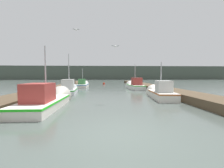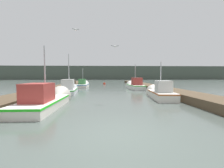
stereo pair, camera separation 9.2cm
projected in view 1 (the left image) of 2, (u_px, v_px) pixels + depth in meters
ground_plane at (119, 134)px, 4.86m from camera, size 200.00×200.00×0.00m
dock_left at (61, 88)px, 20.45m from camera, size 2.32×40.00×0.55m
dock_right at (151, 87)px, 21.15m from camera, size 2.32×40.00×0.55m
distant_shore_ridge at (105, 73)px, 78.95m from camera, size 120.00×16.00×6.55m
fishing_boat_0 at (48, 100)px, 9.19m from camera, size 1.81×5.84×4.22m
fishing_boat_1 at (160, 93)px, 12.80m from camera, size 1.89×4.99×3.43m
fishing_boat_2 at (69, 89)px, 16.36m from camera, size 1.89×4.87×4.66m
fishing_boat_3 at (134, 85)px, 21.58m from camera, size 1.87×5.42×3.96m
fishing_boat_4 at (83, 85)px, 25.06m from camera, size 1.69×5.29×3.56m
mooring_piling_0 at (75, 84)px, 23.49m from camera, size 0.26×0.26×1.23m
mooring_piling_1 at (80, 83)px, 29.63m from camera, size 0.28×0.28×1.03m
channel_buoy at (104, 84)px, 32.50m from camera, size 0.51×0.51×1.01m
seagull_lead at (76, 30)px, 12.19m from camera, size 0.56×0.31×0.12m
seagull_1 at (115, 46)px, 10.75m from camera, size 0.55×0.28×0.12m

